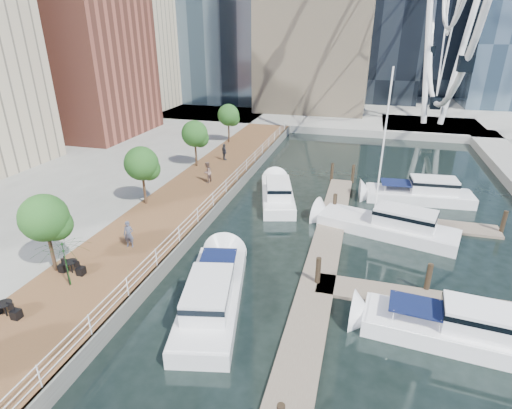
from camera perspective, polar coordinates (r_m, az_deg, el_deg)
The scene contains 14 objects.
ground at distance 18.40m, azimuth -5.11°, elevation -23.73°, with size 520.00×520.00×0.00m, color black.
boardwalk at distance 32.64m, azimuth -10.83°, elevation -0.42°, with size 6.00×60.00×1.00m, color brown.
seawall at distance 31.49m, azimuth -5.91°, elevation -1.02°, with size 0.25×60.00×1.00m, color #595954.
land_far at distance 114.43m, azimuth 13.66°, elevation 16.30°, with size 200.00×114.00×1.00m, color gray.
pier at distance 65.55m, azimuth 23.73°, elevation 10.08°, with size 14.00×12.00×1.00m, color gray.
railing at distance 31.12m, azimuth -6.16°, elevation 0.72°, with size 0.10×60.00×1.05m, color white, non-canonical shape.
floating_docks at distance 25.37m, azimuth 20.70°, elevation -9.03°, with size 16.00×34.00×2.60m.
midrise_condos at distance 54.29m, azimuth -31.50°, elevation 20.22°, with size 19.00×67.00×28.00m.
street_trees at distance 31.65m, azimuth -16.06°, elevation 5.64°, with size 2.60×42.60×4.60m.
yacht_foreground at distance 22.07m, azimuth 26.40°, elevation -17.10°, with size 2.48×9.27×2.15m, color white, non-canonical shape.
pedestrian_near at distance 26.18m, azimuth -17.73°, elevation -4.07°, with size 0.64×0.42×1.74m, color #4A4E63.
pedestrian_mid at distance 35.99m, azimuth -6.98°, elevation 4.58°, with size 0.92×0.72×1.90m, color #84655B.
pedestrian_far at distance 42.41m, azimuth -4.56°, elevation 7.49°, with size 1.03×0.43×1.75m, color #31343D.
moored_yachts at distance 28.98m, azimuth 18.31°, elevation -5.57°, with size 25.71×30.30×11.50m.
Camera 1 is at (4.79, -11.59, 13.47)m, focal length 28.00 mm.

